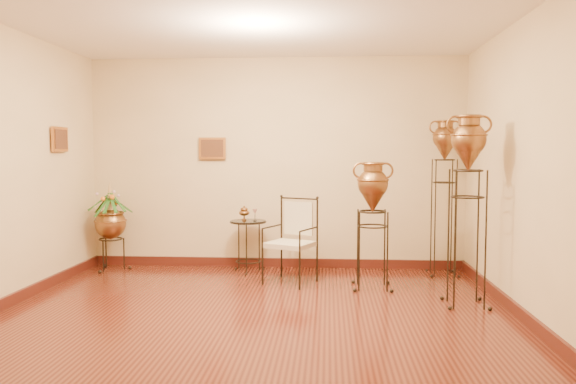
# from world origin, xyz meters

# --- Properties ---
(ground) EXTENTS (5.00, 5.00, 0.00)m
(ground) POSITION_xyz_m (0.00, 0.00, 0.00)
(ground) COLOR #5D2516
(ground) RESTS_ON ground
(room_shell) EXTENTS (5.02, 5.02, 2.81)m
(room_shell) POSITION_xyz_m (-0.01, 0.01, 1.73)
(room_shell) COLOR beige
(room_shell) RESTS_ON ground
(amphora_tall) EXTENTS (0.43, 0.43, 1.97)m
(amphora_tall) POSITION_xyz_m (2.15, 2.15, 1.00)
(amphora_tall) COLOR black
(amphora_tall) RESTS_ON ground
(amphora_mid) EXTENTS (0.50, 0.50, 1.94)m
(amphora_mid) POSITION_xyz_m (2.09, 0.72, 0.98)
(amphora_mid) COLOR black
(amphora_mid) RESTS_ON ground
(amphora_short) EXTENTS (0.47, 0.47, 1.46)m
(amphora_short) POSITION_xyz_m (1.20, 1.38, 0.73)
(amphora_short) COLOR black
(amphora_short) RESTS_ON ground
(planter_urn) EXTENTS (0.74, 0.74, 1.19)m
(planter_urn) POSITION_xyz_m (-2.15, 2.15, 0.66)
(planter_urn) COLOR black
(planter_urn) RESTS_ON ground
(armchair) EXTENTS (0.73, 0.71, 1.01)m
(armchair) POSITION_xyz_m (0.26, 1.56, 0.51)
(armchair) COLOR black
(armchair) RESTS_ON ground
(side_table) EXTENTS (0.60, 0.60, 0.84)m
(side_table) POSITION_xyz_m (-0.33, 2.15, 0.35)
(side_table) COLOR black
(side_table) RESTS_ON ground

